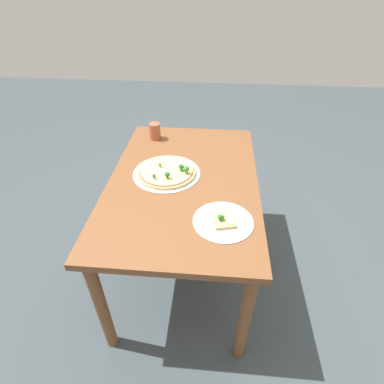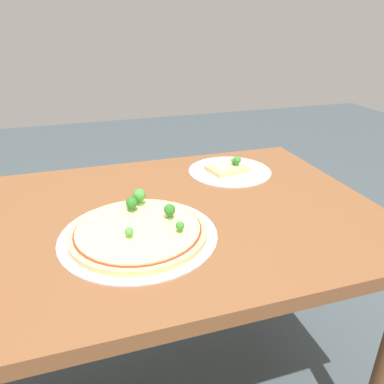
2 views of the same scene
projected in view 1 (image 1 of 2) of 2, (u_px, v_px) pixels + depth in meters
ground_plane at (185, 264)px, 2.11m from camera, size 8.00×8.00×0.00m
dining_table at (184, 192)px, 1.72m from camera, size 1.27×0.82×0.74m
pizza_tray_whole at (167, 172)px, 1.69m from camera, size 0.38×0.38×0.07m
pizza_tray_slice at (223, 220)px, 1.38m from camera, size 0.28×0.28×0.06m
drinking_cup at (155, 131)px, 2.00m from camera, size 0.07×0.07×0.11m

